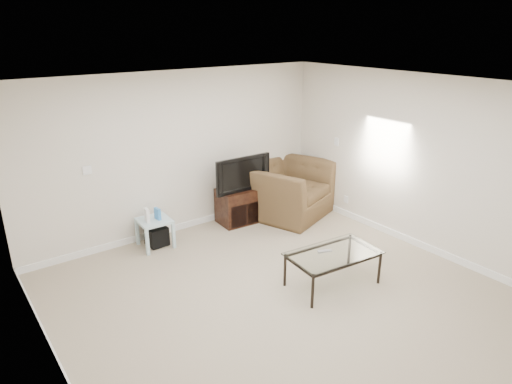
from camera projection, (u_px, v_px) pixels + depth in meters
floor at (282, 298)px, 5.52m from camera, size 5.00×5.00×0.00m
ceiling at (287, 88)px, 4.65m from camera, size 5.00×5.00×0.00m
wall_back at (179, 154)px, 6.97m from camera, size 5.00×0.02×2.50m
wall_left at (47, 269)px, 3.69m from camera, size 0.02×5.00×2.50m
wall_right at (419, 163)px, 6.48m from camera, size 0.02×5.00×2.50m
plate_back at (87, 170)px, 6.18m from camera, size 0.12×0.02×0.12m
plate_right_switch at (336, 142)px, 7.68m from camera, size 0.02×0.09×0.13m
plate_right_outlet at (346, 199)px, 7.78m from camera, size 0.02×0.08×0.12m
tv_stand at (239, 205)px, 7.56m from camera, size 0.72×0.53×0.58m
dvd_player at (241, 195)px, 7.46m from camera, size 0.40×0.30×0.05m
television at (240, 173)px, 7.34m from camera, size 0.93×0.20×0.57m
side_table at (155, 233)px, 6.73m from camera, size 0.47×0.47×0.43m
subwoofer at (157, 236)px, 6.78m from camera, size 0.30×0.30×0.28m
game_console at (147, 215)px, 6.55m from camera, size 0.06×0.15×0.20m
game_case at (158, 214)px, 6.64m from camera, size 0.06×0.13×0.17m
recliner at (289, 181)px, 7.77m from camera, size 1.59×1.30×1.20m
coffee_table at (332, 269)px, 5.73m from camera, size 1.20×0.75×0.45m
remote at (325, 251)px, 5.67m from camera, size 0.18×0.11×0.02m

